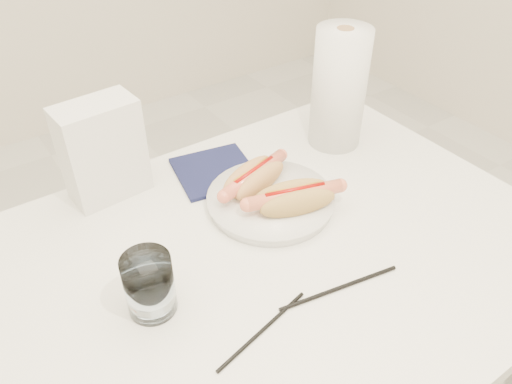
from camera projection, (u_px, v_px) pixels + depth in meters
table at (246, 284)px, 0.95m from camera, size 1.20×0.80×0.75m
plate at (271, 201)px, 1.03m from camera, size 0.33×0.33×0.02m
hotdog_left at (254, 178)px, 1.04m from camera, size 0.19×0.11×0.05m
hotdog_right at (295, 198)px, 0.98m from camera, size 0.19×0.12×0.05m
water_glass at (149, 285)px, 0.80m from camera, size 0.08×0.08×0.11m
chopstick_near at (263, 330)px, 0.79m from camera, size 0.20×0.05×0.01m
chopstick_far at (340, 288)px, 0.86m from camera, size 0.23×0.05×0.01m
napkin_box at (103, 151)px, 1.01m from camera, size 0.16×0.10×0.21m
navy_napkin at (215, 171)px, 1.13m from camera, size 0.19×0.19×0.01m
paper_towel_roll at (339, 89)px, 1.15m from camera, size 0.15×0.15×0.28m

